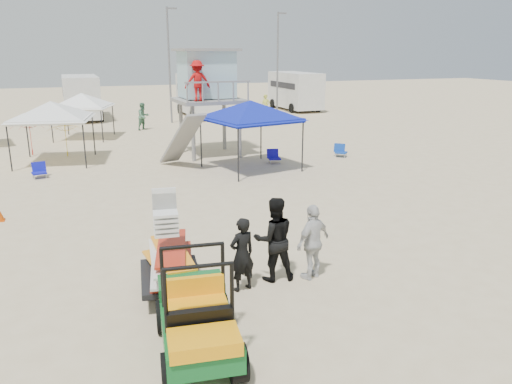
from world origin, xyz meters
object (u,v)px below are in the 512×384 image
object	(u,v)px
man_left	(242,254)
lifeguard_tower	(206,78)
utility_cart	(196,310)
surf_trailer	(169,258)
canopy_blue	(251,104)

from	to	relation	value
man_left	lifeguard_tower	distance (m)	15.31
utility_cart	man_left	world-z (taller)	utility_cart
utility_cart	man_left	distance (m)	2.54
surf_trailer	lifeguard_tower	distance (m)	15.41
man_left	canopy_blue	size ratio (longest dim) A/B	0.41
man_left	surf_trailer	bearing A→B (deg)	-25.27
utility_cart	canopy_blue	bearing A→B (deg)	66.11
surf_trailer	lifeguard_tower	bearing A→B (deg)	71.60
utility_cart	canopy_blue	world-z (taller)	canopy_blue
surf_trailer	man_left	world-z (taller)	surf_trailer
canopy_blue	lifeguard_tower	bearing A→B (deg)	103.49
surf_trailer	lifeguard_tower	xyz separation A→B (m)	(4.78, 14.36, 2.92)
lifeguard_tower	canopy_blue	xyz separation A→B (m)	(0.92, -3.82, -0.89)
utility_cart	man_left	size ratio (longest dim) A/B	1.53
surf_trailer	man_left	xyz separation A→B (m)	(1.51, -0.30, -0.02)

